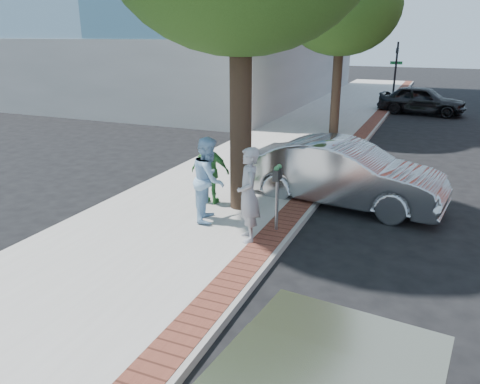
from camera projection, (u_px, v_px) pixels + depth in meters
The scene contains 13 objects.
ground at pixel (231, 246), 9.86m from camera, with size 120.00×120.00×0.00m, color black.
sidewalk at pixel (283, 152), 17.36m from camera, with size 5.00×60.00×0.15m, color #9E9991.
brick_strip at pixel (342, 156), 16.51m from camera, with size 0.60×60.00×0.01m, color brown.
curb at pixel (352, 159), 16.41m from camera, with size 0.10×60.00×0.15m, color gray.
office_base at pixel (191, 67), 33.22m from camera, with size 18.20×22.20×4.00m, color gray.
signal_near at pixel (396, 69), 27.95m from camera, with size 0.70×0.15×3.80m.
tree_far at pixel (342, 6), 18.79m from camera, with size 4.80×4.80×7.14m.
parking_meter at pixel (277, 184), 9.97m from camera, with size 0.12×0.32×1.47m.
person_gray at pixel (248, 195), 9.52m from camera, with size 0.72×0.47×1.97m, color #9E9EA2.
person_officer at pixel (209, 179), 10.60m from camera, with size 0.94×0.73×1.94m, color #94C1E5.
person_green at pixel (210, 171), 11.66m from camera, with size 0.99×0.41×1.69m, color #418E40.
sedan_silver at pixel (344, 173), 12.05m from camera, with size 1.76×5.06×1.67m, color #A3A6AA.
bg_car at pixel (422, 100), 25.76m from camera, with size 1.84×4.57×1.56m, color black.
Camera 1 is at (3.70, -8.17, 4.25)m, focal length 35.00 mm.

